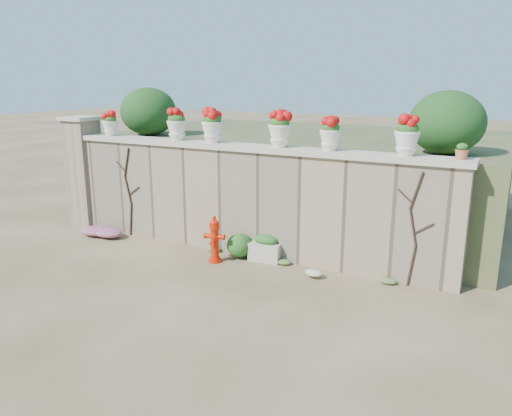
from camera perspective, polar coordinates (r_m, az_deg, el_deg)
The scene contains 21 objects.
ground at distance 8.43m, azimuth -7.46°, elevation -8.52°, with size 80.00×80.00×0.00m, color brown.
stone_wall at distance 9.57m, azimuth -1.46°, elevation 0.70°, with size 8.00×0.40×2.00m, color gray.
wall_cap at distance 9.37m, azimuth -1.50°, elevation 6.95°, with size 8.10×0.52×0.10m, color #B7AF9B.
gate_pillar at distance 12.06m, azimuth -18.99°, elevation 4.05°, with size 0.72×0.72×2.48m.
raised_fill at distance 12.39m, azimuth 5.80°, elevation 3.82°, with size 9.00×6.00×2.00m, color #384C23.
back_shrub_left at distance 12.13m, azimuth -12.18°, elevation 10.73°, with size 1.30×1.30×1.10m, color #143814.
back_shrub_right at distance 9.40m, azimuth 20.98°, elevation 9.10°, with size 1.30×1.30×1.10m, color #143814.
vine_left at distance 10.93m, azimuth -14.37°, elevation 1.95°, with size 0.60×0.04×1.91m.
vine_right at distance 8.31m, azimuth 17.58°, elevation -2.18°, with size 0.60×0.04×1.91m.
fire_hydrant at distance 9.19m, azimuth -4.76°, elevation -3.53°, with size 0.38×0.27×0.88m.
planter_box at distance 9.30m, azimuth 1.10°, elevation -4.67°, with size 0.62×0.41×0.49m.
green_shrub at distance 9.46m, azimuth -2.25°, elevation -3.96°, with size 0.60×0.54×0.57m, color #1E5119.
magenta_clump at distance 11.24m, azimuth -17.07°, elevation -2.45°, with size 0.96×0.64×0.26m, color #CA289C.
white_flowers at distance 8.61m, azimuth 6.51°, elevation -7.29°, with size 0.56×0.44×0.20m, color white.
urn_pot_0 at distance 11.30m, azimuth -16.34°, elevation 9.21°, with size 0.33×0.33×0.51m.
urn_pot_1 at distance 10.15m, azimuth -9.04°, elevation 9.38°, with size 0.40×0.40×0.62m.
urn_pot_2 at distance 9.67m, azimuth -5.01°, elevation 9.33°, with size 0.41×0.41×0.64m.
urn_pot_3 at distance 8.99m, azimuth 2.74°, elevation 8.99°, with size 0.41×0.41×0.65m.
urn_pot_4 at distance 8.63m, azimuth 8.48°, elevation 8.37°, with size 0.36×0.36×0.57m.
urn_pot_5 at distance 8.30m, azimuth 16.87°, elevation 7.87°, with size 0.40×0.40×0.63m.
terracotta_pot at distance 8.21m, azimuth 22.46°, elevation 5.92°, with size 0.20×0.20×0.24m.
Camera 1 is at (4.55, -6.30, 3.28)m, focal length 35.00 mm.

